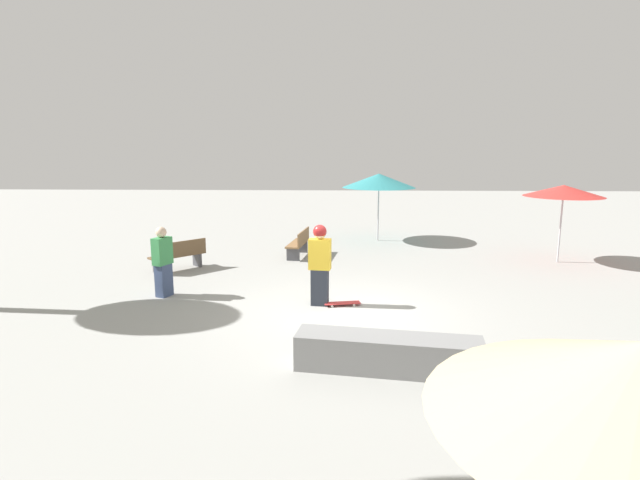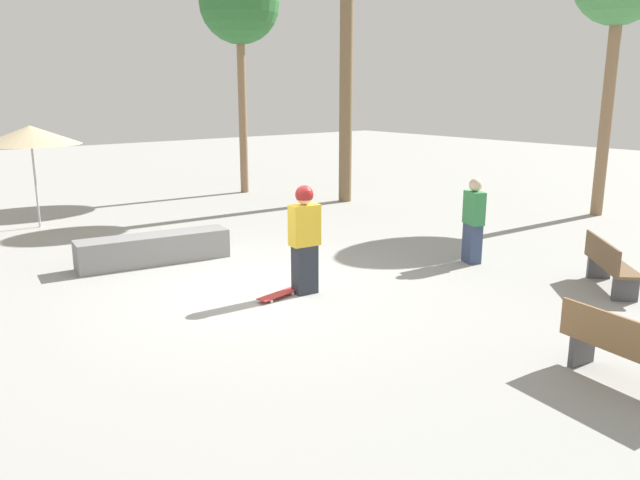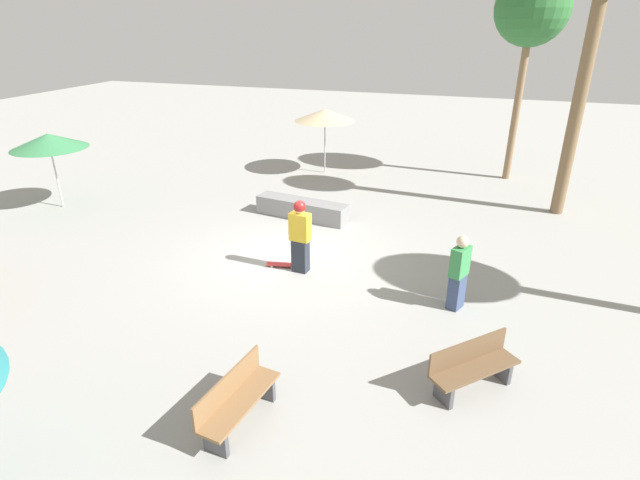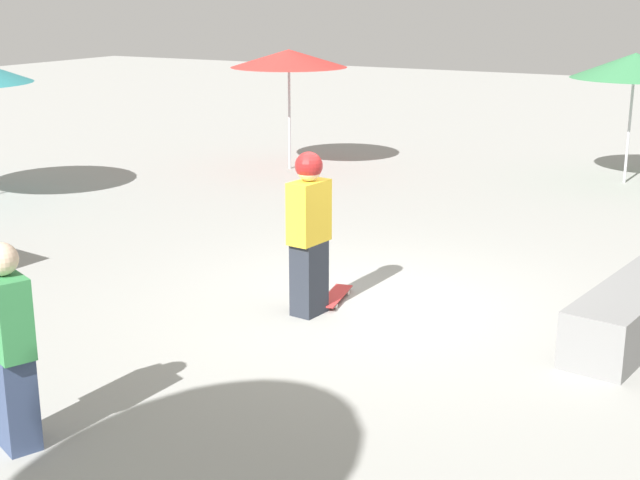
{
  "view_description": "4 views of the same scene",
  "coord_description": "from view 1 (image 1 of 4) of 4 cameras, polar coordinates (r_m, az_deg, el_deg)",
  "views": [
    {
      "loc": [
        -10.08,
        0.15,
        3.46
      ],
      "look_at": [
        1.11,
        0.54,
        1.36
      ],
      "focal_mm": 28.0,
      "sensor_mm": 36.0,
      "label": 1
    },
    {
      "loc": [
        8.43,
        -5.42,
        3.29
      ],
      "look_at": [
        0.9,
        0.58,
        0.96
      ],
      "focal_mm": 35.0,
      "sensor_mm": 36.0,
      "label": 2
    },
    {
      "loc": [
        10.59,
        4.36,
        5.65
      ],
      "look_at": [
        0.83,
        1.11,
        1.01
      ],
      "focal_mm": 28.0,
      "sensor_mm": 36.0,
      "label": 3
    },
    {
      "loc": [
        -3.96,
        8.58,
        3.42
      ],
      "look_at": [
        0.3,
        0.76,
        0.93
      ],
      "focal_mm": 50.0,
      "sensor_mm": 36.0,
      "label": 4
    }
  ],
  "objects": [
    {
      "name": "shade_umbrella_red",
      "position": [
        16.53,
        26.08,
        5.07
      ],
      "size": [
        2.28,
        2.28,
        2.34
      ],
      "color": "#B7B7BC",
      "rests_on": "ground_plane"
    },
    {
      "name": "bench_near",
      "position": [
        15.91,
        -2.39,
        -0.39
      ],
      "size": [
        1.65,
        0.66,
        0.85
      ],
      "rotation": [
        0.0,
        0.0,
        6.14
      ],
      "color": "#47474C",
      "rests_on": "ground_plane"
    },
    {
      "name": "skater_main",
      "position": [
        10.93,
        -0.02,
        -2.55
      ],
      "size": [
        0.32,
        0.51,
        1.8
      ],
      "rotation": [
        0.0,
        0.0,
        4.59
      ],
      "color": "#282D38",
      "rests_on": "ground_plane"
    },
    {
      "name": "skateboard",
      "position": [
        11.12,
        2.56,
        -7.22
      ],
      "size": [
        0.35,
        0.82,
        0.07
      ],
      "rotation": [
        0.0,
        0.0,
        4.91
      ],
      "color": "red",
      "rests_on": "ground_plane"
    },
    {
      "name": "bystander_watching",
      "position": [
        12.17,
        -17.53,
        -2.4
      ],
      "size": [
        0.51,
        0.41,
        1.65
      ],
      "rotation": [
        0.0,
        0.0,
        2.74
      ],
      "color": "#38476B",
      "rests_on": "ground_plane"
    },
    {
      "name": "bench_far",
      "position": [
        14.7,
        -15.88,
        -1.71
      ],
      "size": [
        1.45,
        1.43,
        0.85
      ],
      "rotation": [
        0.0,
        0.0,
        5.51
      ],
      "color": "#47474C",
      "rests_on": "ground_plane"
    },
    {
      "name": "ground_plane",
      "position": [
        10.66,
        2.74,
        -8.34
      ],
      "size": [
        60.0,
        60.0,
        0.0
      ],
      "primitive_type": "plane",
      "color": "#9E9E99"
    },
    {
      "name": "concrete_ledge",
      "position": [
        8.05,
        7.78,
        -12.73
      ],
      "size": [
        1.05,
        2.95,
        0.56
      ],
      "rotation": [
        0.0,
        0.0,
        1.42
      ],
      "color": "gray",
      "rests_on": "ground_plane"
    },
    {
      "name": "shade_umbrella_teal",
      "position": [
        18.52,
        6.75,
        6.76
      ],
      "size": [
        2.68,
        2.68,
        2.49
      ],
      "color": "#B7B7BC",
      "rests_on": "ground_plane"
    }
  ]
}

